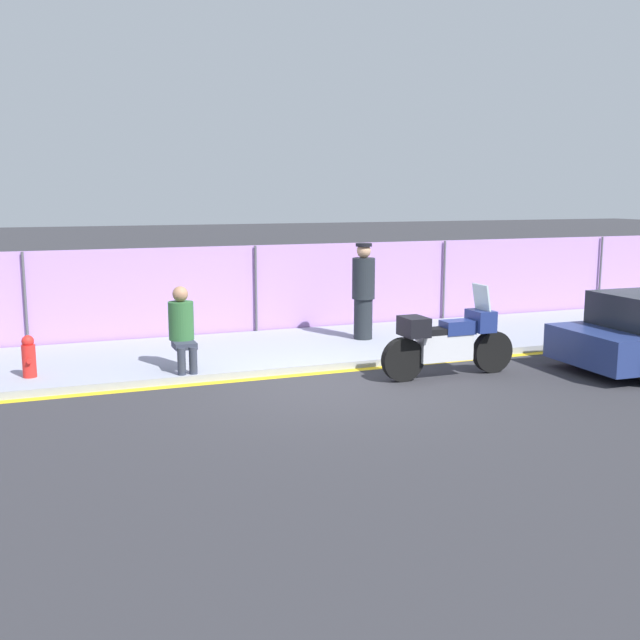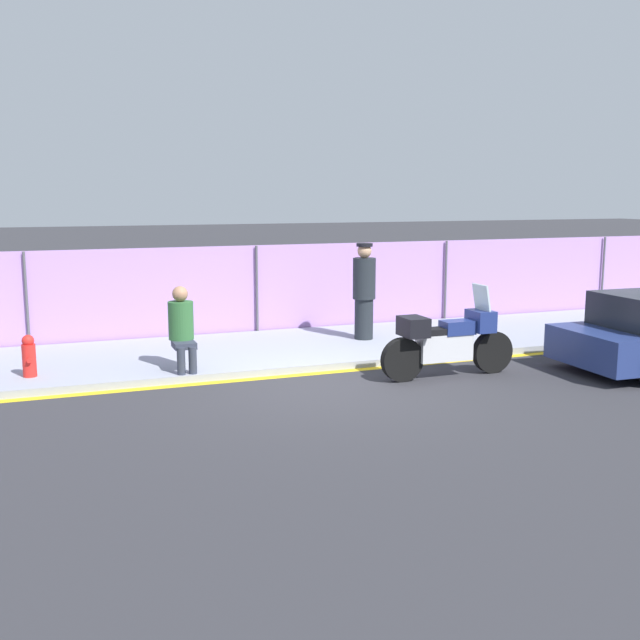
{
  "view_description": "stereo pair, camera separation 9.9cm",
  "coord_description": "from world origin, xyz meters",
  "px_view_note": "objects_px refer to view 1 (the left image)",
  "views": [
    {
      "loc": [
        -4.17,
        -10.29,
        2.89
      ],
      "look_at": [
        0.31,
        1.38,
        0.77
      ],
      "focal_mm": 42.0,
      "sensor_mm": 36.0,
      "label": 1
    },
    {
      "loc": [
        -4.07,
        -10.32,
        2.89
      ],
      "look_at": [
        0.31,
        1.38,
        0.77
      ],
      "focal_mm": 42.0,
      "sensor_mm": 36.0,
      "label": 2
    }
  ],
  "objects_px": {
    "officer_standing": "(363,291)",
    "person_seated_on_curb": "(182,324)",
    "fire_hydrant": "(29,357)",
    "motorcycle": "(448,341)"
  },
  "relations": [
    {
      "from": "officer_standing",
      "to": "person_seated_on_curb",
      "type": "height_order",
      "value": "officer_standing"
    },
    {
      "from": "fire_hydrant",
      "to": "motorcycle",
      "type": "bearing_deg",
      "value": -16.4
    },
    {
      "from": "motorcycle",
      "to": "person_seated_on_curb",
      "type": "bearing_deg",
      "value": 158.96
    },
    {
      "from": "motorcycle",
      "to": "fire_hydrant",
      "type": "bearing_deg",
      "value": 163.49
    },
    {
      "from": "person_seated_on_curb",
      "to": "officer_standing",
      "type": "bearing_deg",
      "value": 19.31
    },
    {
      "from": "officer_standing",
      "to": "person_seated_on_curb",
      "type": "bearing_deg",
      "value": -160.69
    },
    {
      "from": "motorcycle",
      "to": "person_seated_on_curb",
      "type": "relative_size",
      "value": 1.75
    },
    {
      "from": "person_seated_on_curb",
      "to": "fire_hydrant",
      "type": "height_order",
      "value": "person_seated_on_curb"
    },
    {
      "from": "person_seated_on_curb",
      "to": "fire_hydrant",
      "type": "distance_m",
      "value": 2.34
    },
    {
      "from": "motorcycle",
      "to": "officer_standing",
      "type": "xyz_separation_m",
      "value": [
        -0.21,
        2.81,
        0.47
      ]
    }
  ]
}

